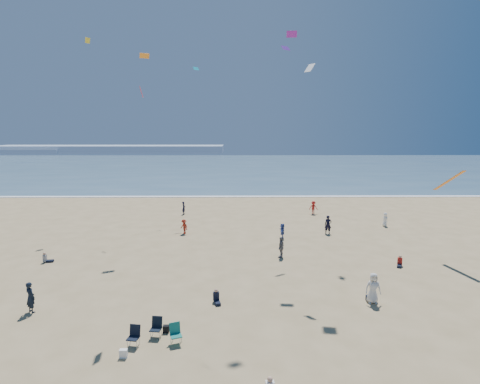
{
  "coord_description": "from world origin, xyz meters",
  "views": [
    {
      "loc": [
        1.84,
        -12.52,
        10.17
      ],
      "look_at": [
        2.0,
        8.0,
        6.81
      ],
      "focal_mm": 28.0,
      "sensor_mm": 36.0,
      "label": 1
    }
  ],
  "objects": [
    {
      "name": "ocean",
      "position": [
        0.0,
        95.0,
        0.03
      ],
      "size": [
        220.0,
        100.0,
        0.06
      ],
      "primitive_type": "cube",
      "color": "#476B84",
      "rests_on": "ground"
    },
    {
      "name": "surf_line",
      "position": [
        0.0,
        45.0,
        0.04
      ],
      "size": [
        220.0,
        1.2,
        0.08
      ],
      "primitive_type": "cube",
      "color": "white",
      "rests_on": "ground"
    },
    {
      "name": "headland_far",
      "position": [
        -60.0,
        170.0,
        1.6
      ],
      "size": [
        110.0,
        20.0,
        3.2
      ],
      "primitive_type": "cube",
      "color": "#7A8EA8",
      "rests_on": "ground"
    },
    {
      "name": "headland_near",
      "position": [
        -100.0,
        165.0,
        1.0
      ],
      "size": [
        40.0,
        14.0,
        2.0
      ],
      "primitive_type": "cube",
      "color": "#7A8EA8",
      "rests_on": "ground"
    },
    {
      "name": "standing_flyers",
      "position": [
        4.95,
        14.04,
        0.85
      ],
      "size": [
        34.86,
        37.29,
        1.87
      ],
      "color": "black",
      "rests_on": "ground"
    },
    {
      "name": "seated_group",
      "position": [
        1.99,
        6.42,
        0.42
      ],
      "size": [
        28.36,
        23.75,
        0.84
      ],
      "color": "white",
      "rests_on": "ground"
    },
    {
      "name": "chair_cluster",
      "position": [
        -2.15,
        4.25,
        0.5
      ],
      "size": [
        2.73,
        1.48,
        1.0
      ],
      "color": "black",
      "rests_on": "ground"
    },
    {
      "name": "white_tote",
      "position": [
        -3.33,
        3.06,
        0.2
      ],
      "size": [
        0.35,
        0.2,
        0.4
      ],
      "primitive_type": "cube",
      "color": "white",
      "rests_on": "ground"
    },
    {
      "name": "black_backpack",
      "position": [
        -1.8,
        5.19,
        0.19
      ],
      "size": [
        0.3,
        0.22,
        0.38
      ],
      "primitive_type": "cube",
      "color": "black",
      "rests_on": "ground"
    },
    {
      "name": "navy_bag",
      "position": [
        9.79,
        8.74,
        0.17
      ],
      "size": [
        0.28,
        0.18,
        0.34
      ],
      "primitive_type": "cube",
      "color": "black",
      "rests_on": "ground"
    },
    {
      "name": "kites_aloft",
      "position": [
        10.04,
        12.56,
        14.47
      ],
      "size": [
        34.91,
        43.15,
        29.57
      ],
      "color": "#0AB5D7",
      "rests_on": "ground"
    }
  ]
}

